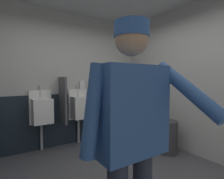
% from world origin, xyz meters
% --- Properties ---
extents(wall_back, '(3.98, 0.12, 2.72)m').
position_xyz_m(wall_back, '(0.00, 1.88, 1.36)').
color(wall_back, '#B2B2AD').
rests_on(wall_back, ground_plane).
extents(wall_right, '(0.12, 4.23, 2.72)m').
position_xyz_m(wall_right, '(1.75, 0.00, 1.36)').
color(wall_right, '#B2B2AD').
rests_on(wall_right, ground_plane).
extents(wainscot_band_back, '(3.38, 0.03, 1.06)m').
position_xyz_m(wainscot_band_back, '(0.00, 1.80, 0.53)').
color(wainscot_band_back, '#19232D').
rests_on(wainscot_band_back, ground_plane).
extents(urinal_left, '(0.40, 0.34, 1.24)m').
position_xyz_m(urinal_left, '(-0.56, 1.66, 0.78)').
color(urinal_left, white).
rests_on(urinal_left, ground_plane).
extents(urinal_middle, '(0.40, 0.34, 1.24)m').
position_xyz_m(urinal_middle, '(0.19, 1.66, 0.78)').
color(urinal_middle, white).
rests_on(urinal_middle, ground_plane).
extents(privacy_divider_panel, '(0.04, 0.40, 0.90)m').
position_xyz_m(privacy_divider_panel, '(-0.19, 1.59, 0.95)').
color(privacy_divider_panel, '#4C4C51').
extents(person, '(0.71, 0.60, 1.73)m').
position_xyz_m(person, '(-0.48, -0.83, 1.03)').
color(person, '#2D3342').
rests_on(person, ground_plane).
extents(trash_bin, '(0.37, 0.37, 0.59)m').
position_xyz_m(trash_bin, '(1.35, 0.35, 0.30)').
color(trash_bin, '#38383D').
rests_on(trash_bin, ground_plane).
extents(soap_dispenser, '(0.10, 0.07, 0.18)m').
position_xyz_m(soap_dispenser, '(0.28, 1.78, 1.24)').
color(soap_dispenser, silver).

